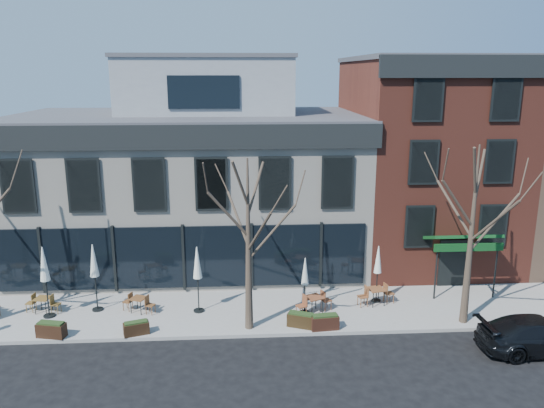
{
  "coord_description": "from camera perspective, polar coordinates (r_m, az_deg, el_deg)",
  "views": [
    {
      "loc": [
        2.74,
        -23.81,
        10.36
      ],
      "look_at": [
        4.29,
        2.0,
        3.9
      ],
      "focal_mm": 35.0,
      "sensor_mm": 36.0,
      "label": 1
    }
  ],
  "objects": [
    {
      "name": "tree_right",
      "position": [
        22.86,
        20.68,
        -3.01
      ],
      "size": [
        3.72,
        3.77,
        7.48
      ],
      "color": "#382B21",
      "rests_on": "sidewalk_front"
    },
    {
      "name": "planter_3",
      "position": [
        22.21,
        5.69,
        -12.5
      ],
      "size": [
        1.17,
        0.57,
        0.63
      ],
      "color": "#321910",
      "rests_on": "sidewalk_front"
    },
    {
      "name": "red_brick_building",
      "position": [
        30.93,
        16.03,
        4.69
      ],
      "size": [
        8.2,
        11.78,
        11.18
      ],
      "color": "maroon",
      "rests_on": "ground"
    },
    {
      "name": "cafe_set_1",
      "position": [
        25.51,
        -23.39,
        -9.76
      ],
      "size": [
        1.6,
        0.73,
        0.82
      ],
      "color": "brown",
      "rests_on": "sidewalk_front"
    },
    {
      "name": "umbrella_3",
      "position": [
        22.96,
        3.57,
        -7.55
      ],
      "size": [
        0.4,
        0.4,
        2.52
      ],
      "color": "black",
      "rests_on": "sidewalk_front"
    },
    {
      "name": "planter_0",
      "position": [
        23.23,
        -22.65,
        -12.35
      ],
      "size": [
        1.19,
        0.68,
        0.63
      ],
      "color": "black",
      "rests_on": "sidewalk_front"
    },
    {
      "name": "umbrella_4",
      "position": [
        24.44,
        11.32,
        -6.2
      ],
      "size": [
        0.43,
        0.43,
        2.66
      ],
      "color": "black",
      "rests_on": "sidewalk_front"
    },
    {
      "name": "cafe_set_4",
      "position": [
        23.49,
        4.53,
        -10.53
      ],
      "size": [
        1.74,
        1.11,
        0.91
      ],
      "color": "brown",
      "rests_on": "sidewalk_front"
    },
    {
      "name": "sidewalk_front",
      "position": [
        23.98,
        -1.93,
        -11.38
      ],
      "size": [
        33.5,
        4.7,
        0.15
      ],
      "primitive_type": "cube",
      "color": "gray",
      "rests_on": "ground"
    },
    {
      "name": "corner_building",
      "position": [
        29.54,
        -8.57,
        2.87
      ],
      "size": [
        18.39,
        10.39,
        11.1
      ],
      "color": "silver",
      "rests_on": "ground"
    },
    {
      "name": "planter_2",
      "position": [
        22.34,
        3.12,
        -12.32
      ],
      "size": [
        1.18,
        0.82,
        0.61
      ],
      "color": "black",
      "rests_on": "sidewalk_front"
    },
    {
      "name": "umbrella_0",
      "position": [
        24.35,
        -23.3,
        -6.33
      ],
      "size": [
        0.5,
        0.5,
        3.14
      ],
      "color": "black",
      "rests_on": "sidewalk_front"
    },
    {
      "name": "parked_sedan",
      "position": [
        23.03,
        26.82,
        -12.45
      ],
      "size": [
        4.74,
        2.07,
        1.36
      ],
      "primitive_type": "imported",
      "rotation": [
        0.0,
        0.0,
        1.61
      ],
      "color": "black",
      "rests_on": "ground"
    },
    {
      "name": "umbrella_1",
      "position": [
        24.26,
        -18.61,
        -6.16
      ],
      "size": [
        0.49,
        0.49,
        3.04
      ],
      "color": "black",
      "rests_on": "sidewalk_front"
    },
    {
      "name": "planter_1",
      "position": [
        22.39,
        -14.39,
        -12.79
      ],
      "size": [
        1.07,
        0.69,
        0.56
      ],
      "color": "black",
      "rests_on": "sidewalk_front"
    },
    {
      "name": "cafe_set_5",
      "position": [
        24.64,
        11.11,
        -9.52
      ],
      "size": [
        1.8,
        0.85,
        0.92
      ],
      "color": "brown",
      "rests_on": "sidewalk_front"
    },
    {
      "name": "umbrella_2",
      "position": [
        23.13,
        -8.04,
        -6.65
      ],
      "size": [
        0.48,
        0.48,
        2.97
      ],
      "color": "black",
      "rests_on": "sidewalk_front"
    },
    {
      "name": "ground",
      "position": [
        26.11,
        -9.31,
        -9.55
      ],
      "size": [
        120.0,
        120.0,
        0.0
      ],
      "primitive_type": "plane",
      "color": "black",
      "rests_on": "ground"
    },
    {
      "name": "cafe_set_2",
      "position": [
        24.22,
        -14.13,
        -10.28
      ],
      "size": [
        1.56,
        0.94,
        0.81
      ],
      "color": "brown",
      "rests_on": "sidewalk_front"
    },
    {
      "name": "tree_mid",
      "position": [
        20.96,
        -2.53,
        -4.24
      ],
      "size": [
        3.5,
        3.55,
        7.04
      ],
      "color": "#382B21",
      "rests_on": "sidewalk_front"
    }
  ]
}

